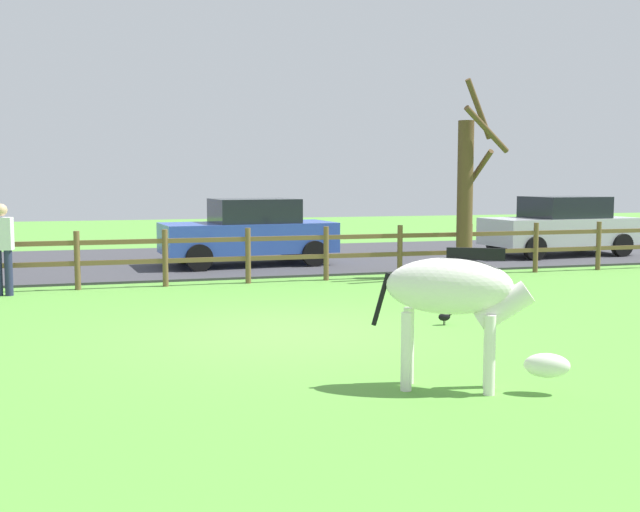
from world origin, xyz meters
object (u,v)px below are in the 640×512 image
parked_car_silver (560,225)px  visitor_right_of_tree (2,245)px  zebra (458,297)px  parked_car_blue (249,231)px  bare_tree (467,191)px  crow_on_grass (445,316)px

parked_car_silver → visitor_right_of_tree: (-13.44, -3.17, 0.06)m
parked_car_silver → visitor_right_of_tree: visitor_right_of_tree is taller
visitor_right_of_tree → zebra: bearing=-57.6°
zebra → parked_car_blue: size_ratio=0.43×
bare_tree → parked_car_blue: size_ratio=0.99×
crow_on_grass → parked_car_silver: 10.65m
crow_on_grass → bare_tree: bearing=60.2°
parked_car_blue → parked_car_silver: bearing=-0.4°
zebra → crow_on_grass: size_ratio=8.26×
zebra → visitor_right_of_tree: bearing=122.4°
parked_car_silver → zebra: bearing=-127.4°
parked_car_blue → visitor_right_of_tree: size_ratio=2.51×
zebra → parked_car_blue: (0.10, 11.09, -0.08)m
crow_on_grass → parked_car_blue: 8.11m
bare_tree → parked_car_silver: bearing=35.7°
bare_tree → crow_on_grass: bearing=-119.8°
zebra → visitor_right_of_tree: (-4.99, 7.87, -0.02)m
parked_car_silver → visitor_right_of_tree: bearing=-166.7°
bare_tree → parked_car_silver: size_ratio=1.00×
parked_car_silver → bare_tree: bearing=-144.3°
zebra → parked_car_silver: bearing=52.6°
bare_tree → crow_on_grass: (-2.75, -4.80, -1.69)m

